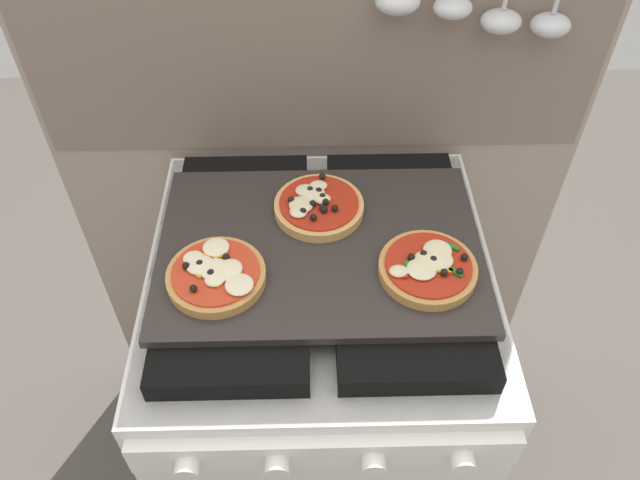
# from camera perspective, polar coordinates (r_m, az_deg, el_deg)

# --- Properties ---
(ground_plane) EXTENTS (4.00, 4.00, 0.00)m
(ground_plane) POSITION_cam_1_polar(r_m,az_deg,el_deg) (1.82, 0.00, -20.35)
(ground_plane) COLOR #4C4742
(kitchen_backsplash) EXTENTS (1.10, 0.09, 1.55)m
(kitchen_backsplash) POSITION_cam_1_polar(r_m,az_deg,el_deg) (1.37, -0.16, 6.27)
(kitchen_backsplash) COLOR gray
(kitchen_backsplash) RESTS_ON ground_plane
(stove) EXTENTS (0.60, 0.64, 0.90)m
(stove) POSITION_cam_1_polar(r_m,az_deg,el_deg) (1.42, 0.00, -13.32)
(stove) COLOR white
(stove) RESTS_ON ground_plane
(baking_tray) EXTENTS (0.54, 0.38, 0.02)m
(baking_tray) POSITION_cam_1_polar(r_m,az_deg,el_deg) (1.05, 0.00, -0.67)
(baking_tray) COLOR #2D2826
(baking_tray) RESTS_ON stove
(pizza_left) EXTENTS (0.16, 0.16, 0.03)m
(pizza_left) POSITION_cam_1_polar(r_m,az_deg,el_deg) (1.00, -9.46, -3.09)
(pizza_left) COLOR #C18947
(pizza_left) RESTS_ON baking_tray
(pizza_right) EXTENTS (0.16, 0.16, 0.03)m
(pizza_right) POSITION_cam_1_polar(r_m,az_deg,el_deg) (1.01, 9.87, -2.42)
(pizza_right) COLOR #C18947
(pizza_right) RESTS_ON baking_tray
(pizza_center) EXTENTS (0.16, 0.16, 0.03)m
(pizza_center) POSITION_cam_1_polar(r_m,az_deg,el_deg) (1.09, -0.18, 3.18)
(pizza_center) COLOR tan
(pizza_center) RESTS_ON baking_tray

